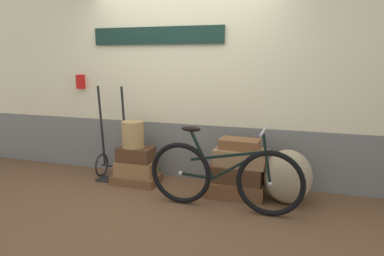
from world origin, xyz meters
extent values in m
cube|color=brown|center=(0.00, 0.00, -0.03)|extent=(9.16, 5.20, 0.06)
cube|color=slate|center=(0.00, 0.85, 0.38)|extent=(7.16, 0.20, 0.76)
cube|color=beige|center=(0.00, 0.85, 1.63)|extent=(7.16, 0.20, 1.74)
cube|color=#142D23|center=(-0.39, 0.73, 1.93)|extent=(1.82, 0.04, 0.23)
cube|color=red|center=(-1.59, 0.71, 1.30)|extent=(0.10, 0.08, 0.20)
cube|color=brown|center=(-0.56, 0.35, 0.06)|extent=(0.62, 0.37, 0.11)
cube|color=olive|center=(-0.56, 0.36, 0.21)|extent=(0.53, 0.37, 0.19)
cube|color=#4C2D19|center=(-0.56, 0.36, 0.40)|extent=(0.46, 0.29, 0.19)
cube|color=brown|center=(0.77, 0.34, 0.09)|extent=(0.70, 0.43, 0.18)
cube|color=#4C2D19|center=(0.79, 0.36, 0.28)|extent=(0.65, 0.43, 0.20)
cube|color=#9E754C|center=(0.82, 0.37, 0.48)|extent=(0.63, 0.39, 0.19)
cube|color=brown|center=(0.81, 0.38, 0.64)|extent=(0.48, 0.30, 0.12)
cylinder|color=#A8844C|center=(-0.59, 0.36, 0.66)|extent=(0.29, 0.29, 0.34)
torus|color=black|center=(-1.14, 0.45, 0.16)|extent=(0.03, 0.33, 0.33)
torus|color=black|center=(-0.73, 0.45, 0.16)|extent=(0.03, 0.33, 0.33)
cylinder|color=black|center=(-0.94, 0.45, 0.16)|extent=(0.41, 0.02, 0.02)
cylinder|color=black|center=(-1.11, 0.45, 0.72)|extent=(0.03, 0.10, 1.12)
cylinder|color=black|center=(-0.76, 0.45, 0.72)|extent=(0.03, 0.10, 1.12)
cube|color=black|center=(-0.94, 0.34, 0.01)|extent=(0.37, 0.22, 0.02)
ellipsoid|color=#9E8966|center=(1.38, 0.31, 0.31)|extent=(0.54, 0.46, 0.62)
torus|color=black|center=(0.21, -0.06, 0.36)|extent=(0.72, 0.08, 0.72)
sphere|color=#B2B2B7|center=(0.21, -0.06, 0.36)|extent=(0.05, 0.05, 0.05)
torus|color=black|center=(1.21, -0.09, 0.36)|extent=(0.72, 0.08, 0.72)
sphere|color=#B2B2B7|center=(1.21, -0.09, 0.36)|extent=(0.05, 0.05, 0.05)
cube|color=black|center=(0.86, -0.08, 0.52)|extent=(0.54, 0.04, 0.37)
cube|color=black|center=(0.47, -0.07, 0.60)|extent=(0.28, 0.04, 0.53)
cube|color=black|center=(0.40, -0.07, 0.35)|extent=(0.38, 0.04, 0.05)
cube|color=black|center=(0.73, -0.08, 0.61)|extent=(0.79, 0.05, 0.18)
cube|color=black|center=(1.17, -0.09, 0.62)|extent=(0.12, 0.03, 0.53)
ellipsoid|color=black|center=(0.34, -0.07, 0.88)|extent=(0.22, 0.10, 0.06)
cylinder|color=#A5A5AD|center=(1.12, -0.09, 0.92)|extent=(0.04, 0.46, 0.02)
camera|label=1|loc=(1.43, -3.50, 1.64)|focal=31.56mm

